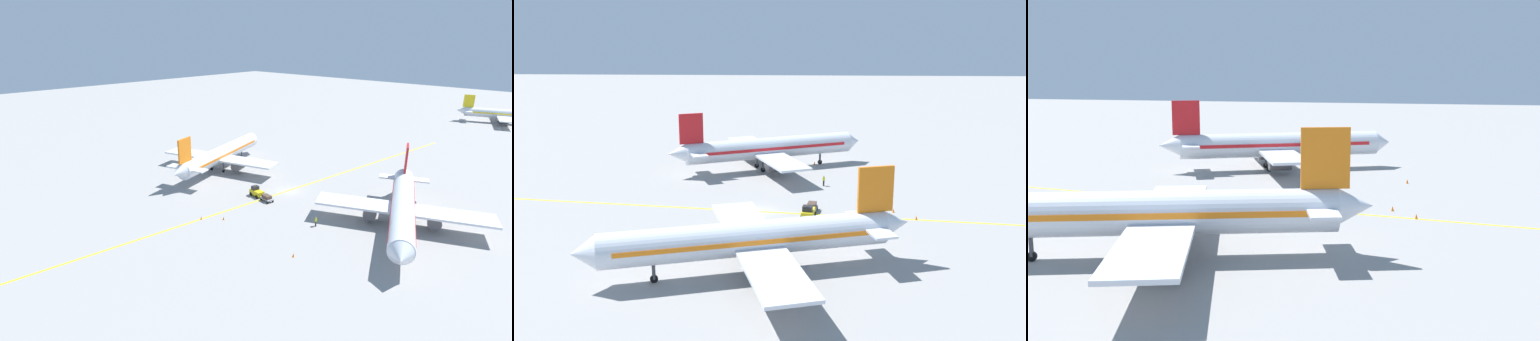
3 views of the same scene
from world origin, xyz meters
The scene contains 11 objects.
ground_plane centered at (0.00, 0.00, 0.00)m, with size 400.00×400.00×0.00m, color gray.
apron_yellow_centreline centered at (0.00, 0.00, 0.00)m, with size 0.40×120.00×0.01m, color yellow.
airplane_at_gate centered at (-20.21, -0.36, 3.71)m, with size 28.32×34.86×10.60m.
airplane_adjacent_stand centered at (23.80, -0.04, 3.71)m, with size 27.75×33.76×10.60m.
baggage_tug_white centered at (-2.82, -6.53, 0.90)m, with size 3.21×2.18×2.11m.
baggage_cart_trailing centered at (0.43, -7.10, 0.76)m, with size 2.80×1.83×1.24m.
ground_crew_worker centered at (13.37, -9.30, 0.91)m, with size 0.50×0.38×1.68m.
traffic_cone_near_nose centered at (0.45, -18.24, 0.28)m, with size 0.32×0.32×0.55m, color orange.
traffic_cone_mid_apron centered at (16.74, -19.53, 0.28)m, with size 0.32×0.32×0.55m, color orange.
traffic_cone_by_wingtip centered at (27.50, -8.26, 0.28)m, with size 0.32×0.32×0.55m, color orange.
traffic_cone_far_edge centered at (-2.52, -20.76, 0.28)m, with size 0.32×0.32×0.55m, color orange.
Camera 3 is at (-63.61, -20.37, 15.29)m, focal length 42.00 mm.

